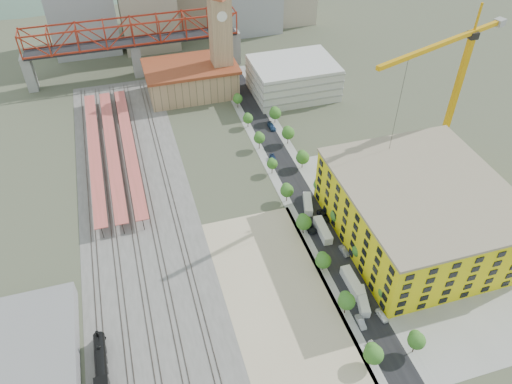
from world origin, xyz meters
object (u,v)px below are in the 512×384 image
object	(u,v)px
site_trailer_b	(352,283)
site_trailer_c	(323,230)
site_trailer_a	(362,301)
construction_building	(420,211)
clock_tower	(220,26)
tower_crane	(454,78)
locomotive	(102,374)
car_0	(374,348)
site_trailer_d	(308,204)

from	to	relation	value
site_trailer_b	site_trailer_c	world-z (taller)	site_trailer_b
site_trailer_a	site_trailer_b	bearing A→B (deg)	104.57
site_trailer_b	construction_building	bearing A→B (deg)	25.64
construction_building	site_trailer_c	xyz separation A→B (m)	(-26.00, 8.06, -8.03)
construction_building	site_trailer_b	distance (m)	29.99
clock_tower	tower_crane	world-z (taller)	tower_crane
locomotive	car_0	xyz separation A→B (m)	(63.00, -10.88, -1.55)
clock_tower	site_trailer_d	size ratio (longest dim) A/B	5.68
site_trailer_a	site_trailer_c	world-z (taller)	site_trailer_c
site_trailer_b	car_0	world-z (taller)	site_trailer_b
site_trailer_c	car_0	xyz separation A→B (m)	(-3.00, -39.76, -0.70)
locomotive	site_trailer_d	xyz separation A→B (m)	(66.00, 41.23, -0.98)
site_trailer_a	site_trailer_b	size ratio (longest dim) A/B	0.88
site_trailer_d	car_0	size ratio (longest dim) A/B	2.27
site_trailer_d	site_trailer_b	bearing A→B (deg)	-73.53
site_trailer_c	clock_tower	bearing A→B (deg)	97.08
locomotive	car_0	bearing A→B (deg)	-9.80
tower_crane	car_0	xyz separation A→B (m)	(-50.09, -58.28, -34.44)
site_trailer_b	clock_tower	bearing A→B (deg)	93.82
site_trailer_b	site_trailer_c	xyz separation A→B (m)	(0.00, 20.68, -0.02)
construction_building	site_trailer_b	bearing A→B (deg)	-154.11
tower_crane	site_trailer_a	world-z (taller)	tower_crane
clock_tower	site_trailer_a	xyz separation A→B (m)	(8.00, -118.73, -27.46)
tower_crane	site_trailer_b	bearing A→B (deg)	-140.22
clock_tower	car_0	distance (m)	134.73
tower_crane	site_trailer_b	world-z (taller)	tower_crane
site_trailer_a	tower_crane	bearing A→B (deg)	58.48
locomotive	car_0	distance (m)	63.95
construction_building	site_trailer_d	world-z (taller)	construction_building
construction_building	locomotive	bearing A→B (deg)	-167.25
site_trailer_a	locomotive	bearing A→B (deg)	-163.62
tower_crane	site_trailer_d	distance (m)	58.33
tower_crane	site_trailer_b	xyz separation A→B (m)	(-47.09, -39.20, -33.73)
clock_tower	site_trailer_b	size ratio (longest dim) A/B	5.09
site_trailer_a	car_0	bearing A→B (deg)	-88.46
site_trailer_a	car_0	size ratio (longest dim) A/B	2.24
construction_building	site_trailer_a	bearing A→B (deg)	-144.22
construction_building	car_0	xyz separation A→B (m)	(-29.00, -31.70, -8.72)
tower_crane	car_0	bearing A→B (deg)	-130.67
clock_tower	site_trailer_b	world-z (taller)	clock_tower
locomotive	construction_building	bearing A→B (deg)	12.75
clock_tower	construction_building	size ratio (longest dim) A/B	1.03
locomotive	site_trailer_b	bearing A→B (deg)	7.08
construction_building	tower_crane	xyz separation A→B (m)	(21.09, 26.59, 25.72)
site_trailer_c	site_trailer_a	bearing A→B (deg)	-87.90
locomotive	tower_crane	world-z (taller)	tower_crane
clock_tower	locomotive	xyz separation A→B (m)	(-58.00, -120.81, -26.46)
tower_crane	site_trailer_a	xyz separation A→B (m)	(-47.09, -45.32, -33.89)
site_trailer_c	locomotive	bearing A→B (deg)	-154.27
site_trailer_d	tower_crane	bearing A→B (deg)	23.93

